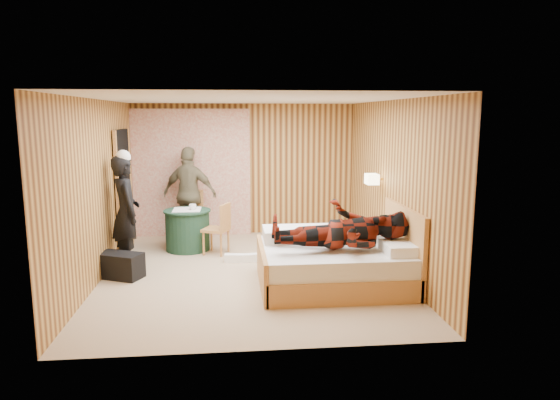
{
  "coord_description": "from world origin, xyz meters",
  "views": [
    {
      "loc": [
        -0.26,
        -7.07,
        2.28
      ],
      "look_at": [
        0.45,
        0.12,
        1.05
      ],
      "focal_mm": 32.0,
      "sensor_mm": 36.0,
      "label": 1
    }
  ],
  "objects": [
    {
      "name": "woman_standing",
      "position": [
        -1.83,
        0.42,
        0.85
      ],
      "size": [
        0.61,
        0.73,
        1.7
      ],
      "primitive_type": "imported",
      "rotation": [
        0.0,
        0.0,
        1.96
      ],
      "color": "black",
      "rests_on": "floor"
    },
    {
      "name": "round_table",
      "position": [
        -1.01,
        1.35,
        0.36
      ],
      "size": [
        0.8,
        0.8,
        0.71
      ],
      "color": "#204631",
      "rests_on": "floor"
    },
    {
      "name": "sneaker_left",
      "position": [
        -0.24,
        0.53,
        0.06
      ],
      "size": [
        0.3,
        0.15,
        0.13
      ],
      "primitive_type": "cube",
      "rotation": [
        0.0,
        0.0,
        -0.13
      ],
      "color": "white",
      "rests_on": "floor"
    },
    {
      "name": "bed",
      "position": [
        1.13,
        -0.66,
        0.31
      ],
      "size": [
        1.99,
        1.55,
        1.06
      ],
      "color": "tan",
      "rests_on": "floor"
    },
    {
      "name": "nightstand",
      "position": [
        1.88,
        0.39,
        0.29
      ],
      "size": [
        0.43,
        0.58,
        0.56
      ],
      "color": "tan",
      "rests_on": "floor"
    },
    {
      "name": "book_lower",
      "position": [
        1.88,
        0.34,
        0.57
      ],
      "size": [
        0.24,
        0.27,
        0.02
      ],
      "primitive_type": "imported",
      "rotation": [
        0.0,
        0.0,
        0.44
      ],
      "color": "white",
      "rests_on": "nightstand"
    },
    {
      "name": "cup_nightstand",
      "position": [
        1.88,
        0.52,
        0.61
      ],
      "size": [
        0.11,
        0.11,
        0.09
      ],
      "primitive_type": "imported",
      "rotation": [
        0.0,
        0.0,
        0.09
      ],
      "color": "white",
      "rests_on": "nightstand"
    },
    {
      "name": "ceiling",
      "position": [
        0.0,
        0.0,
        2.5
      ],
      "size": [
        4.2,
        5.0,
        0.01
      ],
      "primitive_type": "cube",
      "color": "white",
      "rests_on": "wall_back"
    },
    {
      "name": "chair_far",
      "position": [
        -1.0,
        1.99,
        0.54
      ],
      "size": [
        0.48,
        0.48,
        0.93
      ],
      "rotation": [
        0.0,
        0.0,
        -0.16
      ],
      "color": "tan",
      "rests_on": "floor"
    },
    {
      "name": "chair_near",
      "position": [
        -0.46,
        1.03,
        0.49
      ],
      "size": [
        0.5,
        0.5,
        0.85
      ],
      "rotation": [
        0.0,
        0.0,
        -1.96
      ],
      "color": "tan",
      "rests_on": "floor"
    },
    {
      "name": "wall_lamp",
      "position": [
        1.92,
        0.45,
        1.3
      ],
      "size": [
        0.26,
        0.24,
        0.16
      ],
      "color": "gold",
      "rests_on": "wall_right"
    },
    {
      "name": "floor",
      "position": [
        0.0,
        0.0,
        0.0
      ],
      "size": [
        4.2,
        5.0,
        0.01
      ],
      "primitive_type": "cube",
      "color": "tan",
      "rests_on": "ground"
    },
    {
      "name": "man_on_bed",
      "position": [
        1.15,
        -0.88,
        0.96
      ],
      "size": [
        0.86,
        0.67,
        1.77
      ],
      "primitive_type": "imported",
      "rotation": [
        0.0,
        1.57,
        0.0
      ],
      "color": "#5F1509",
      "rests_on": "bed"
    },
    {
      "name": "cup_table",
      "position": [
        -0.91,
        1.3,
        0.75
      ],
      "size": [
        0.16,
        0.16,
        0.1
      ],
      "primitive_type": "imported",
      "rotation": [
        0.0,
        0.0,
        -0.35
      ],
      "color": "white",
      "rests_on": "round_table"
    },
    {
      "name": "wall_back",
      "position": [
        0.0,
        2.5,
        1.25
      ],
      "size": [
        4.2,
        0.02,
        2.5
      ],
      "primitive_type": "cube",
      "color": "tan",
      "rests_on": "floor"
    },
    {
      "name": "doorway",
      "position": [
        -2.06,
        1.4,
        1.02
      ],
      "size": [
        0.06,
        0.9,
        2.05
      ],
      "primitive_type": "cube",
      "color": "black",
      "rests_on": "floor"
    },
    {
      "name": "book_upper",
      "position": [
        1.88,
        0.34,
        0.59
      ],
      "size": [
        0.27,
        0.27,
        0.02
      ],
      "primitive_type": "imported",
      "rotation": [
        0.0,
        0.0,
        -0.78
      ],
      "color": "white",
      "rests_on": "nightstand"
    },
    {
      "name": "duffel_bag",
      "position": [
        -1.85,
        -0.07,
        0.18
      ],
      "size": [
        0.71,
        0.57,
        0.36
      ],
      "primitive_type": "cube",
      "rotation": [
        0.0,
        0.0,
        -0.43
      ],
      "color": "black",
      "rests_on": "floor"
    },
    {
      "name": "man_at_table",
      "position": [
        -1.01,
        2.02,
        0.86
      ],
      "size": [
        1.09,
        0.72,
        1.72
      ],
      "primitive_type": "imported",
      "rotation": [
        0.0,
        0.0,
        2.81
      ],
      "color": "#6E6449",
      "rests_on": "floor"
    },
    {
      "name": "sneaker_right",
      "position": [
        0.02,
        0.53,
        0.06
      ],
      "size": [
        0.29,
        0.15,
        0.12
      ],
      "primitive_type": "cube",
      "rotation": [
        0.0,
        0.0,
        0.12
      ],
      "color": "white",
      "rests_on": "floor"
    },
    {
      "name": "wall_left",
      "position": [
        -2.1,
        0.0,
        1.25
      ],
      "size": [
        0.02,
        5.0,
        2.5
      ],
      "primitive_type": "cube",
      "color": "tan",
      "rests_on": "floor"
    },
    {
      "name": "wall_right",
      "position": [
        2.1,
        0.0,
        1.25
      ],
      "size": [
        0.02,
        5.0,
        2.5
      ],
      "primitive_type": "cube",
      "color": "tan",
      "rests_on": "floor"
    },
    {
      "name": "curtain",
      "position": [
        -1.0,
        2.43,
        1.2
      ],
      "size": [
        2.2,
        0.08,
        2.4
      ],
      "primitive_type": "cube",
      "color": "beige",
      "rests_on": "floor"
    }
  ]
}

